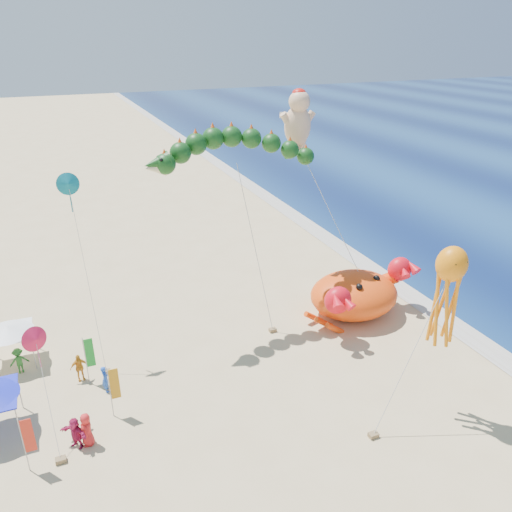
# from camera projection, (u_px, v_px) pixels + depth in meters

# --- Properties ---
(ground) EXTENTS (320.00, 320.00, 0.00)m
(ground) POSITION_uv_depth(u_px,v_px,m) (296.00, 353.00, 32.77)
(ground) COLOR #D1B784
(ground) RESTS_ON ground
(foam_strip) EXTENTS (320.00, 320.00, 0.00)m
(foam_strip) POSITION_uv_depth(u_px,v_px,m) (440.00, 316.00, 37.01)
(foam_strip) COLOR silver
(foam_strip) RESTS_ON ground
(crab_inflatable) EXTENTS (9.02, 7.34, 3.95)m
(crab_inflatable) POSITION_uv_depth(u_px,v_px,m) (355.00, 294.00, 36.53)
(crab_inflatable) COLOR #FF490D
(crab_inflatable) RESTS_ON ground
(dragon_kite) EXTENTS (12.02, 5.10, 13.33)m
(dragon_kite) POSITION_uv_depth(u_px,v_px,m) (234.00, 155.00, 32.14)
(dragon_kite) COLOR #103B12
(dragon_kite) RESTS_ON ground
(cherub_kite) EXTENTS (5.61, 6.48, 15.77)m
(cherub_kite) POSITION_uv_depth(u_px,v_px,m) (298.00, 119.00, 34.63)
(cherub_kite) COLOR #EFBB92
(cherub_kite) RESTS_ON ground
(octopus_kite) EXTENTS (5.22, 1.71, 9.78)m
(octopus_kite) POSITION_uv_depth(u_px,v_px,m) (447.00, 289.00, 25.04)
(octopus_kite) COLOR orange
(octopus_kite) RESTS_ON ground
(canopy_white) EXTENTS (3.08, 3.08, 2.71)m
(canopy_white) POSITION_uv_depth(u_px,v_px,m) (7.00, 330.00, 30.80)
(canopy_white) COLOR gray
(canopy_white) RESTS_ON ground
(feather_flags) EXTENTS (9.51, 5.77, 3.20)m
(feather_flags) POSITION_uv_depth(u_px,v_px,m) (42.00, 390.00, 26.32)
(feather_flags) COLOR gray
(feather_flags) RESTS_ON ground
(beachgoers) EXTENTS (7.32, 8.85, 1.88)m
(beachgoers) POSITION_uv_depth(u_px,v_px,m) (52.00, 394.00, 27.68)
(beachgoers) COLOR #266822
(beachgoers) RESTS_ON ground
(small_kites) EXTENTS (9.51, 9.52, 11.94)m
(small_kites) POSITION_uv_depth(u_px,v_px,m) (12.00, 284.00, 25.73)
(small_kites) COLOR #0B6D80
(small_kites) RESTS_ON ground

